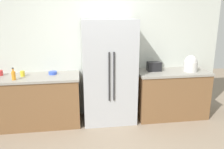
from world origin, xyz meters
The scene contains 10 objects.
kitchen_back_panel centered at (0.00, 1.69, 1.34)m, with size 4.77×0.10×2.67m, color silver.
counter_left centered at (-1.16, 1.31, 0.45)m, with size 1.51×0.66×0.90m.
counter_right centered at (1.34, 1.31, 0.45)m, with size 1.35×0.66×0.90m.
refrigerator centered at (0.13, 1.30, 0.93)m, with size 0.94×0.65×1.87m.
toaster centered at (1.01, 1.39, 0.99)m, with size 0.25×0.17×0.17m, color black.
rice_cooker centered at (1.67, 1.25, 1.04)m, with size 0.25×0.25×0.30m.
bottle_a centered at (-1.46, 1.14, 0.98)m, with size 0.06×0.06×0.20m.
cup_a centered at (-1.37, 1.35, 0.95)m, with size 0.08×0.08×0.10m, color yellow.
cup_b centered at (-1.77, 1.46, 0.95)m, with size 0.09×0.09×0.09m, color red.
bowl_a centered at (-0.87, 1.41, 0.93)m, with size 0.14×0.14×0.05m, color blue.
Camera 1 is at (-0.41, -2.68, 1.98)m, focal length 36.93 mm.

